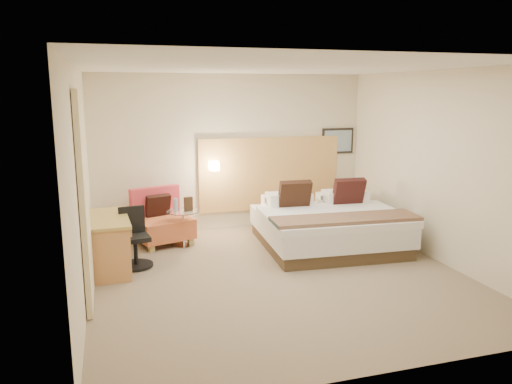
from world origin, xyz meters
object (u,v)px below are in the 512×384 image
object	(u,v)px
lounge_chair	(161,221)
desk	(110,228)
bed	(327,225)
side_table	(183,226)
desk_chair	(135,243)

from	to	relation	value
lounge_chair	desk	distance (m)	1.34
bed	side_table	distance (m)	2.27
desk	desk_chair	size ratio (longest dim) A/B	1.47
lounge_chair	desk_chair	bearing A→B (deg)	-115.03
bed	desk	world-z (taller)	bed
side_table	desk_chair	world-z (taller)	desk_chair
bed	side_table	world-z (taller)	bed
desk_chair	lounge_chair	bearing A→B (deg)	64.97
desk	desk_chair	xyz separation A→B (m)	(0.32, 0.04, -0.24)
side_table	desk_chair	xyz separation A→B (m)	(-0.78, -0.74, 0.02)
lounge_chair	bed	bearing A→B (deg)	-20.23
lounge_chair	desk	bearing A→B (deg)	-127.06
desk_chair	bed	bearing A→B (deg)	1.97
desk	lounge_chair	bearing A→B (deg)	52.94
lounge_chair	desk	xyz separation A→B (m)	(-0.80, -1.06, 0.23)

